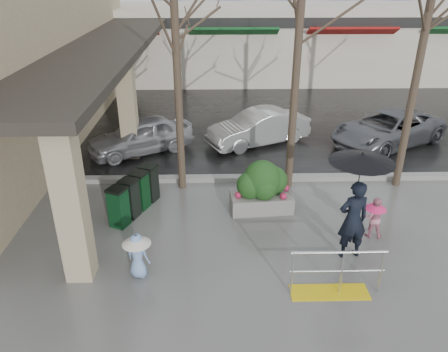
{
  "coord_description": "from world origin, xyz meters",
  "views": [
    {
      "loc": [
        -1.02,
        -8.14,
        6.05
      ],
      "look_at": [
        -0.79,
        1.64,
        1.3
      ],
      "focal_mm": 35.0,
      "sensor_mm": 36.0,
      "label": 1
    }
  ],
  "objects_px": {
    "car_a": "(140,135)",
    "car_b": "(258,128)",
    "handrail": "(334,278)",
    "tree_midwest": "(301,1)",
    "tree_west": "(174,7)",
    "child_pink": "(374,215)",
    "news_boxes": "(135,194)",
    "car_c": "(388,129)",
    "child_blue": "(137,251)",
    "tree_mideast": "(428,16)",
    "planter": "(262,187)",
    "woman": "(356,198)"
  },
  "relations": [
    {
      "from": "car_a",
      "to": "car_b",
      "type": "relative_size",
      "value": 0.97
    },
    {
      "from": "handrail",
      "to": "tree_midwest",
      "type": "bearing_deg",
      "value": 91.91
    },
    {
      "from": "tree_west",
      "to": "child_pink",
      "type": "relative_size",
      "value": 6.47
    },
    {
      "from": "news_boxes",
      "to": "car_c",
      "type": "bearing_deg",
      "value": 52.63
    },
    {
      "from": "news_boxes",
      "to": "car_b",
      "type": "relative_size",
      "value": 0.5
    },
    {
      "from": "child_pink",
      "to": "child_blue",
      "type": "height_order",
      "value": "child_pink"
    },
    {
      "from": "tree_mideast",
      "to": "child_pink",
      "type": "xyz_separation_m",
      "value": [
        -1.67,
        -2.74,
        -4.27
      ]
    },
    {
      "from": "handrail",
      "to": "planter",
      "type": "xyz_separation_m",
      "value": [
        -1.12,
        3.42,
        0.31
      ]
    },
    {
      "from": "tree_west",
      "to": "planter",
      "type": "relative_size",
      "value": 3.98
    },
    {
      "from": "tree_mideast",
      "to": "car_b",
      "type": "relative_size",
      "value": 1.7
    },
    {
      "from": "car_b",
      "to": "child_pink",
      "type": "bearing_deg",
      "value": -6.05
    },
    {
      "from": "tree_west",
      "to": "news_boxes",
      "type": "distance_m",
      "value": 4.91
    },
    {
      "from": "planter",
      "to": "car_c",
      "type": "height_order",
      "value": "planter"
    },
    {
      "from": "child_pink",
      "to": "planter",
      "type": "height_order",
      "value": "planter"
    },
    {
      "from": "tree_mideast",
      "to": "car_c",
      "type": "distance_m",
      "value": 5.42
    },
    {
      "from": "news_boxes",
      "to": "car_b",
      "type": "xyz_separation_m",
      "value": [
        3.77,
        4.93,
        0.1
      ]
    },
    {
      "from": "tree_mideast",
      "to": "child_blue",
      "type": "height_order",
      "value": "tree_mideast"
    },
    {
      "from": "child_pink",
      "to": "car_b",
      "type": "xyz_separation_m",
      "value": [
        -2.22,
        6.23,
        0.04
      ]
    },
    {
      "from": "child_pink",
      "to": "tree_midwest",
      "type": "bearing_deg",
      "value": -45.43
    },
    {
      "from": "woman",
      "to": "car_a",
      "type": "relative_size",
      "value": 0.7
    },
    {
      "from": "car_a",
      "to": "car_c",
      "type": "relative_size",
      "value": 0.82
    },
    {
      "from": "car_a",
      "to": "car_b",
      "type": "xyz_separation_m",
      "value": [
        4.24,
        0.72,
        0.0
      ]
    },
    {
      "from": "tree_mideast",
      "to": "car_a",
      "type": "relative_size",
      "value": 1.76
    },
    {
      "from": "news_boxes",
      "to": "tree_west",
      "type": "bearing_deg",
      "value": 74.58
    },
    {
      "from": "tree_mideast",
      "to": "news_boxes",
      "type": "relative_size",
      "value": 3.39
    },
    {
      "from": "planter",
      "to": "car_c",
      "type": "relative_size",
      "value": 0.38
    },
    {
      "from": "car_a",
      "to": "car_b",
      "type": "height_order",
      "value": "same"
    },
    {
      "from": "planter",
      "to": "tree_midwest",
      "type": "bearing_deg",
      "value": 55.18
    },
    {
      "from": "tree_midwest",
      "to": "child_blue",
      "type": "distance_m",
      "value": 7.31
    },
    {
      "from": "tree_west",
      "to": "car_c",
      "type": "distance_m",
      "value": 9.2
    },
    {
      "from": "tree_west",
      "to": "planter",
      "type": "distance_m",
      "value": 5.12
    },
    {
      "from": "handrail",
      "to": "tree_west",
      "type": "bearing_deg",
      "value": 124.99
    },
    {
      "from": "handrail",
      "to": "car_b",
      "type": "distance_m",
      "value": 8.33
    },
    {
      "from": "handrail",
      "to": "car_b",
      "type": "xyz_separation_m",
      "value": [
        -0.75,
        8.29,
        0.25
      ]
    },
    {
      "from": "child_pink",
      "to": "tree_west",
      "type": "bearing_deg",
      "value": -15.73
    },
    {
      "from": "handrail",
      "to": "news_boxes",
      "type": "relative_size",
      "value": 0.99
    },
    {
      "from": "child_pink",
      "to": "news_boxes",
      "type": "bearing_deg",
      "value": 1.57
    },
    {
      "from": "tree_midwest",
      "to": "tree_west",
      "type": "bearing_deg",
      "value": -180.0
    },
    {
      "from": "tree_midwest",
      "to": "tree_mideast",
      "type": "xyz_separation_m",
      "value": [
        3.3,
        -0.0,
        -0.37
      ]
    },
    {
      "from": "planter",
      "to": "car_a",
      "type": "distance_m",
      "value": 5.67
    },
    {
      "from": "tree_west",
      "to": "tree_midwest",
      "type": "relative_size",
      "value": 0.97
    },
    {
      "from": "child_blue",
      "to": "car_b",
      "type": "xyz_separation_m",
      "value": [
        3.27,
        7.64,
        0.0
      ]
    },
    {
      "from": "child_pink",
      "to": "car_a",
      "type": "bearing_deg",
      "value": -26.62
    },
    {
      "from": "planter",
      "to": "car_c",
      "type": "xyz_separation_m",
      "value": [
        5.11,
        4.66,
        -0.06
      ]
    },
    {
      "from": "handrail",
      "to": "car_b",
      "type": "bearing_deg",
      "value": 95.17
    },
    {
      "from": "tree_west",
      "to": "car_a",
      "type": "relative_size",
      "value": 1.84
    },
    {
      "from": "handrail",
      "to": "child_pink",
      "type": "height_order",
      "value": "child_pink"
    },
    {
      "from": "car_b",
      "to": "car_c",
      "type": "xyz_separation_m",
      "value": [
        4.75,
        -0.21,
        0.0
      ]
    },
    {
      "from": "car_c",
      "to": "handrail",
      "type": "bearing_deg",
      "value": -56.7
    },
    {
      "from": "tree_mideast",
      "to": "child_pink",
      "type": "relative_size",
      "value": 6.18
    }
  ]
}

